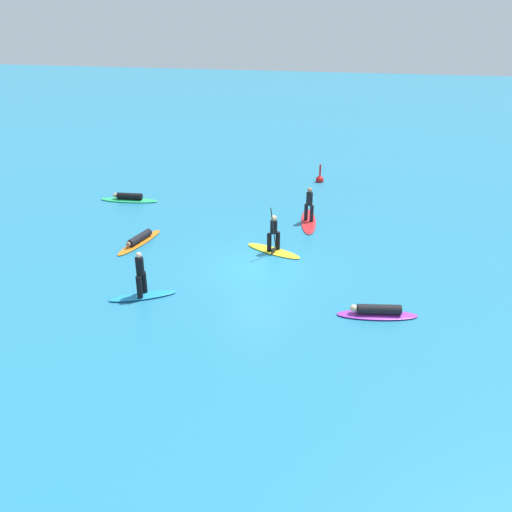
{
  "coord_description": "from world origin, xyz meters",
  "views": [
    {
      "loc": [
        3.59,
        -20.03,
        10.32
      ],
      "look_at": [
        0.0,
        0.0,
        0.5
      ],
      "focal_mm": 38.96,
      "sensor_mm": 36.0,
      "label": 1
    }
  ],
  "objects_px": {
    "surfer_on_green_board": "(129,198)",
    "marker_buoy": "(320,179)",
    "surfer_on_orange_board": "(139,240)",
    "surfer_on_purple_board": "(377,312)",
    "surfer_on_red_board": "(309,214)",
    "surfer_on_yellow_board": "(273,242)",
    "surfer_on_blue_board": "(142,286)"
  },
  "relations": [
    {
      "from": "surfer_on_green_board",
      "to": "surfer_on_yellow_board",
      "type": "relative_size",
      "value": 1.18
    },
    {
      "from": "surfer_on_red_board",
      "to": "marker_buoy",
      "type": "bearing_deg",
      "value": 173.32
    },
    {
      "from": "surfer_on_red_board",
      "to": "surfer_on_green_board",
      "type": "xyz_separation_m",
      "value": [
        -9.82,
        1.33,
        -0.27
      ]
    },
    {
      "from": "surfer_on_purple_board",
      "to": "surfer_on_green_board",
      "type": "bearing_deg",
      "value": -43.93
    },
    {
      "from": "surfer_on_red_board",
      "to": "surfer_on_yellow_board",
      "type": "bearing_deg",
      "value": -24.1
    },
    {
      "from": "surfer_on_red_board",
      "to": "surfer_on_green_board",
      "type": "bearing_deg",
      "value": -103.81
    },
    {
      "from": "surfer_on_blue_board",
      "to": "surfer_on_orange_board",
      "type": "bearing_deg",
      "value": -93.77
    },
    {
      "from": "surfer_on_green_board",
      "to": "marker_buoy",
      "type": "height_order",
      "value": "marker_buoy"
    },
    {
      "from": "surfer_on_green_board",
      "to": "surfer_on_purple_board",
      "type": "relative_size",
      "value": 1.1
    },
    {
      "from": "surfer_on_blue_board",
      "to": "surfer_on_yellow_board",
      "type": "height_order",
      "value": "surfer_on_yellow_board"
    },
    {
      "from": "surfer_on_purple_board",
      "to": "surfer_on_blue_board",
      "type": "bearing_deg",
      "value": -6.28
    },
    {
      "from": "surfer_on_blue_board",
      "to": "marker_buoy",
      "type": "height_order",
      "value": "surfer_on_blue_board"
    },
    {
      "from": "surfer_on_blue_board",
      "to": "surfer_on_green_board",
      "type": "xyz_separation_m",
      "value": [
        -4.44,
        9.75,
        -0.34
      ]
    },
    {
      "from": "surfer_on_green_board",
      "to": "surfer_on_orange_board",
      "type": "bearing_deg",
      "value": 113.34
    },
    {
      "from": "surfer_on_red_board",
      "to": "surfer_on_yellow_board",
      "type": "relative_size",
      "value": 1.23
    },
    {
      "from": "surfer_on_green_board",
      "to": "surfer_on_yellow_board",
      "type": "distance_m",
      "value": 9.97
    },
    {
      "from": "surfer_on_blue_board",
      "to": "marker_buoy",
      "type": "bearing_deg",
      "value": -136.13
    },
    {
      "from": "surfer_on_orange_board",
      "to": "surfer_on_green_board",
      "type": "bearing_deg",
      "value": -138.7
    },
    {
      "from": "marker_buoy",
      "to": "surfer_on_orange_board",
      "type": "bearing_deg",
      "value": -125.53
    },
    {
      "from": "surfer_on_orange_board",
      "to": "surfer_on_yellow_board",
      "type": "distance_m",
      "value": 6.07
    },
    {
      "from": "surfer_on_orange_board",
      "to": "surfer_on_red_board",
      "type": "distance_m",
      "value": 8.2
    },
    {
      "from": "surfer_on_red_board",
      "to": "surfer_on_green_board",
      "type": "distance_m",
      "value": 9.91
    },
    {
      "from": "surfer_on_purple_board",
      "to": "surfer_on_red_board",
      "type": "bearing_deg",
      "value": -76.58
    },
    {
      "from": "surfer_on_purple_board",
      "to": "marker_buoy",
      "type": "distance_m",
      "value": 14.99
    },
    {
      "from": "surfer_on_green_board",
      "to": "surfer_on_purple_board",
      "type": "xyz_separation_m",
      "value": [
        12.97,
        -9.57,
        0.02
      ]
    },
    {
      "from": "surfer_on_green_board",
      "to": "surfer_on_yellow_board",
      "type": "xyz_separation_m",
      "value": [
        8.62,
        -4.99,
        0.3
      ]
    },
    {
      "from": "surfer_on_orange_board",
      "to": "marker_buoy",
      "type": "distance_m",
      "value": 12.6
    },
    {
      "from": "surfer_on_orange_board",
      "to": "marker_buoy",
      "type": "xyz_separation_m",
      "value": [
        7.32,
        10.25,
        0.01
      ]
    },
    {
      "from": "surfer_on_red_board",
      "to": "surfer_on_purple_board",
      "type": "relative_size",
      "value": 1.15
    },
    {
      "from": "surfer_on_red_board",
      "to": "surfer_on_purple_board",
      "type": "height_order",
      "value": "surfer_on_red_board"
    },
    {
      "from": "surfer_on_red_board",
      "to": "marker_buoy",
      "type": "height_order",
      "value": "surfer_on_red_board"
    },
    {
      "from": "surfer_on_green_board",
      "to": "marker_buoy",
      "type": "xyz_separation_m",
      "value": [
        9.88,
        5.1,
        0.01
      ]
    }
  ]
}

